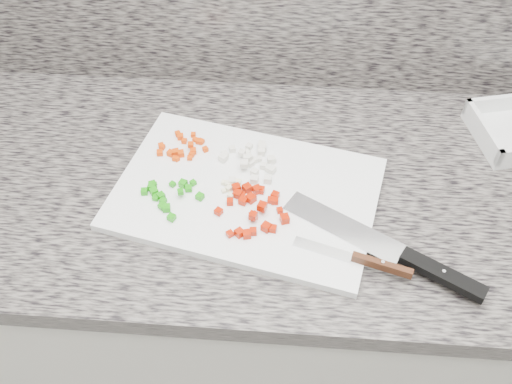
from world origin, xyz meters
TOP-DOWN VIEW (x-y plane):
  - cabinet at (0.00, 1.44)m, footprint 3.92×0.62m
  - countertop at (0.00, 1.44)m, footprint 3.96×0.64m
  - cutting_board at (-0.09, 1.39)m, footprint 0.53×0.41m
  - carrot_pile at (-0.22, 1.49)m, footprint 0.10×0.08m
  - onion_pile at (-0.08, 1.46)m, footprint 0.11×0.12m
  - green_pepper_pile at (-0.23, 1.37)m, footprint 0.12×0.10m
  - red_pepper_pile at (-0.07, 1.35)m, footprint 0.14×0.12m
  - garlic_pile at (-0.11, 1.39)m, footprint 0.05×0.05m
  - chef_knife at (0.19, 1.26)m, footprint 0.33×0.21m
  - paring_knife at (0.12, 1.25)m, footprint 0.20×0.07m

SIDE VIEW (x-z plane):
  - cabinet at x=0.00m, z-range 0.00..0.86m
  - countertop at x=0.00m, z-range 0.86..0.90m
  - cutting_board at x=-0.09m, z-range 0.90..0.92m
  - garlic_pile at x=-0.11m, z-range 0.92..0.93m
  - carrot_pile at x=-0.22m, z-range 0.91..0.93m
  - chef_knife at x=0.19m, z-range 0.91..0.93m
  - green_pepper_pile at x=-0.23m, z-range 0.91..0.93m
  - paring_knife at x=0.12m, z-range 0.91..0.93m
  - red_pepper_pile at x=-0.07m, z-range 0.91..0.94m
  - onion_pile at x=-0.08m, z-range 0.91..0.94m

